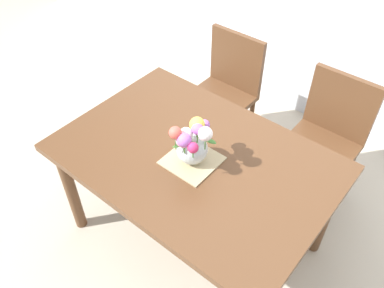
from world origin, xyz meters
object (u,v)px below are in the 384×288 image
(chair_right, at_px, (327,135))
(flower_vase, at_px, (192,143))
(dining_table, at_px, (195,167))
(chair_left, at_px, (226,88))

(chair_right, xyz_separation_m, flower_vase, (-0.37, -0.88, 0.35))
(dining_table, bearing_deg, flower_vase, -67.40)
(dining_table, distance_m, flower_vase, 0.24)
(dining_table, relative_size, chair_right, 1.58)
(chair_right, bearing_deg, flower_vase, 67.37)
(dining_table, height_order, flower_vase, flower_vase)
(flower_vase, bearing_deg, dining_table, 112.60)
(chair_left, height_order, chair_right, same)
(chair_left, bearing_deg, flower_vase, 115.09)
(dining_table, distance_m, chair_left, 0.92)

